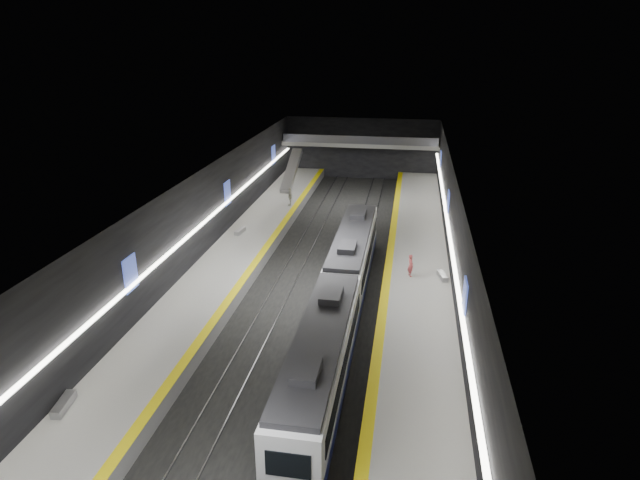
% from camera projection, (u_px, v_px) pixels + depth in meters
% --- Properties ---
extents(ground, '(70.00, 70.00, 0.00)m').
position_uv_depth(ground, '(314.00, 294.00, 39.97)').
color(ground, black).
rests_on(ground, ground).
extents(ceiling, '(20.00, 70.00, 0.04)m').
position_uv_depth(ceiling, '(314.00, 190.00, 37.09)').
color(ceiling, beige).
rests_on(ceiling, wall_left).
extents(wall_left, '(0.04, 70.00, 8.00)m').
position_uv_depth(wall_left, '(183.00, 236.00, 40.11)').
color(wall_left, black).
rests_on(wall_left, ground).
extents(wall_right, '(0.04, 70.00, 8.00)m').
position_uv_depth(wall_right, '(456.00, 253.00, 36.95)').
color(wall_right, black).
rests_on(wall_right, ground).
extents(wall_back, '(20.00, 0.04, 8.00)m').
position_uv_depth(wall_back, '(361.00, 149.00, 70.71)').
color(wall_back, black).
rests_on(wall_back, ground).
extents(platform_left, '(5.00, 70.00, 1.00)m').
position_uv_depth(platform_left, '(218.00, 280.00, 40.97)').
color(platform_left, slate).
rests_on(platform_left, ground).
extents(tile_surface_left, '(5.00, 70.00, 0.02)m').
position_uv_depth(tile_surface_left, '(218.00, 274.00, 40.79)').
color(tile_surface_left, '#9FA09B').
rests_on(tile_surface_left, platform_left).
extents(tactile_strip_left, '(0.60, 70.00, 0.02)m').
position_uv_depth(tactile_strip_left, '(245.00, 276.00, 40.44)').
color(tactile_strip_left, yellow).
rests_on(tactile_strip_left, platform_left).
extents(platform_right, '(5.00, 70.00, 1.00)m').
position_uv_depth(platform_right, '(416.00, 295.00, 38.60)').
color(platform_right, slate).
rests_on(platform_right, ground).
extents(tile_surface_right, '(5.00, 70.00, 0.02)m').
position_uv_depth(tile_surface_right, '(416.00, 289.00, 38.42)').
color(tile_surface_right, '#9FA09B').
rests_on(tile_surface_right, platform_right).
extents(tactile_strip_right, '(0.60, 70.00, 0.02)m').
position_uv_depth(tactile_strip_right, '(386.00, 287.00, 38.76)').
color(tactile_strip_right, yellow).
rests_on(tactile_strip_right, platform_right).
extents(rails, '(6.52, 70.00, 0.12)m').
position_uv_depth(rails, '(314.00, 293.00, 39.95)').
color(rails, gray).
rests_on(rails, ground).
extents(train, '(2.69, 30.04, 3.60)m').
position_uv_depth(train, '(340.00, 296.00, 34.79)').
color(train, '#10143D').
rests_on(train, ground).
extents(ad_posters, '(19.94, 53.50, 2.20)m').
position_uv_depth(ad_posters, '(316.00, 233.00, 39.27)').
color(ad_posters, '#3D51B9').
rests_on(ad_posters, wall_left).
extents(cove_light_left, '(0.25, 68.60, 0.12)m').
position_uv_depth(cove_light_left, '(186.00, 238.00, 40.15)').
color(cove_light_left, white).
rests_on(cove_light_left, wall_left).
extents(cove_light_right, '(0.25, 68.60, 0.12)m').
position_uv_depth(cove_light_right, '(453.00, 255.00, 37.05)').
color(cove_light_right, white).
rests_on(cove_light_right, wall_right).
extents(mezzanine_bridge, '(20.00, 3.00, 1.50)m').
position_uv_depth(mezzanine_bridge, '(360.00, 144.00, 68.43)').
color(mezzanine_bridge, gray).
rests_on(mezzanine_bridge, wall_left).
extents(escalator, '(1.20, 7.50, 3.92)m').
position_uv_depth(escalator, '(291.00, 170.00, 64.02)').
color(escalator, '#99999E').
rests_on(escalator, platform_left).
extents(bench_left_near, '(0.77, 1.87, 0.44)m').
position_uv_depth(bench_left_near, '(64.00, 404.00, 26.12)').
color(bench_left_near, '#99999E').
rests_on(bench_left_near, platform_left).
extents(bench_left_far, '(0.65, 1.68, 0.40)m').
position_uv_depth(bench_left_far, '(240.00, 231.00, 49.20)').
color(bench_left_far, '#99999E').
rests_on(bench_left_far, platform_left).
extents(bench_right_far, '(0.84, 1.66, 0.39)m').
position_uv_depth(bench_right_far, '(442.00, 276.00, 40.07)').
color(bench_right_far, '#99999E').
rests_on(bench_right_far, platform_right).
extents(passenger_right_a, '(0.62, 0.74, 1.74)m').
position_uv_depth(passenger_right_a, '(411.00, 266.00, 40.19)').
color(passenger_right_a, '#BC4649').
rests_on(passenger_right_a, platform_right).
extents(passenger_left_a, '(0.60, 1.20, 1.97)m').
position_uv_depth(passenger_left_a, '(290.00, 197.00, 56.85)').
color(passenger_left_a, beige).
rests_on(passenger_left_a, platform_left).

